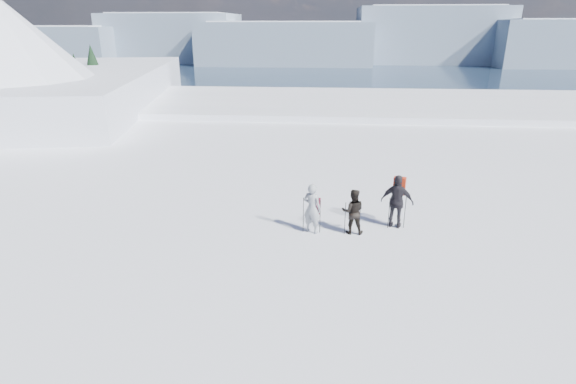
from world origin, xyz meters
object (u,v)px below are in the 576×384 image
at_px(skier_dark, 353,211).
at_px(skier_pack, 397,202).
at_px(skis_loose, 317,206).
at_px(skier_grey, 312,208).

xyz_separation_m(skier_dark, skier_pack, (1.58, 0.62, 0.17)).
height_order(skier_pack, skis_loose, skier_pack).
xyz_separation_m(skier_grey, skier_dark, (1.41, 0.06, -0.09)).
bearing_deg(skier_pack, skier_grey, 29.63).
bearing_deg(skier_grey, skier_pack, -141.54).
relative_size(skier_grey, skier_dark, 1.12).
height_order(skier_grey, skier_dark, skier_grey).
bearing_deg(skier_pack, skier_dark, 38.23).
relative_size(skier_dark, skier_pack, 0.83).
bearing_deg(skis_loose, skier_dark, -61.92).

